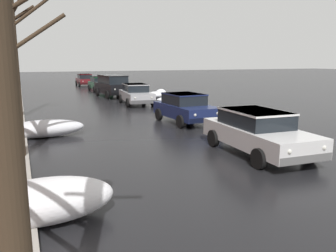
{
  "coord_description": "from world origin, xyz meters",
  "views": [
    {
      "loc": [
        -5.34,
        0.78,
        3.02
      ],
      "look_at": [
        -0.77,
        11.27,
        0.8
      ],
      "focal_mm": 36.21,
      "sensor_mm": 36.0,
      "label": 1
    }
  ],
  "objects_px": {
    "sedan_darkblue_parked_kerbside_close": "(185,107)",
    "sedan_silver_parked_kerbside_mid": "(136,94)",
    "bare_tree_mid_block": "(14,52)",
    "suv_black_parked_far_down_block": "(113,85)",
    "bare_tree_second_along_sidewalk": "(14,66)",
    "sedan_maroon_at_far_intersection": "(85,80)",
    "sedan_green_queued_behind_truck": "(100,84)",
    "sedan_white_approaching_near_lane": "(257,131)"
  },
  "relations": [
    {
      "from": "sedan_darkblue_parked_kerbside_close",
      "to": "sedan_silver_parked_kerbside_mid",
      "type": "distance_m",
      "value": 7.63
    },
    {
      "from": "sedan_white_approaching_near_lane",
      "to": "suv_black_parked_far_down_block",
      "type": "xyz_separation_m",
      "value": [
        0.14,
        19.26,
        0.23
      ]
    },
    {
      "from": "bare_tree_second_along_sidewalk",
      "to": "sedan_white_approaching_near_lane",
      "type": "relative_size",
      "value": 1.25
    },
    {
      "from": "suv_black_parked_far_down_block",
      "to": "sedan_maroon_at_far_intersection",
      "type": "bearing_deg",
      "value": 89.74
    },
    {
      "from": "bare_tree_mid_block",
      "to": "sedan_white_approaching_near_lane",
      "type": "relative_size",
      "value": 1.45
    },
    {
      "from": "sedan_silver_parked_kerbside_mid",
      "to": "suv_black_parked_far_down_block",
      "type": "bearing_deg",
      "value": 92.2
    },
    {
      "from": "sedan_white_approaching_near_lane",
      "to": "sedan_green_queued_behind_truck",
      "type": "distance_m",
      "value": 25.21
    },
    {
      "from": "sedan_maroon_at_far_intersection",
      "to": "sedan_white_approaching_near_lane",
      "type": "bearing_deg",
      "value": -90.36
    },
    {
      "from": "bare_tree_second_along_sidewalk",
      "to": "sedan_darkblue_parked_kerbside_close",
      "type": "height_order",
      "value": "bare_tree_second_along_sidewalk"
    },
    {
      "from": "sedan_silver_parked_kerbside_mid",
      "to": "bare_tree_second_along_sidewalk",
      "type": "bearing_deg",
      "value": -123.36
    },
    {
      "from": "bare_tree_second_along_sidewalk",
      "to": "bare_tree_mid_block",
      "type": "distance_m",
      "value": 8.53
    },
    {
      "from": "sedan_white_approaching_near_lane",
      "to": "sedan_darkblue_parked_kerbside_close",
      "type": "distance_m",
      "value": 6.11
    },
    {
      "from": "sedan_silver_parked_kerbside_mid",
      "to": "sedan_green_queued_behind_truck",
      "type": "relative_size",
      "value": 1.1
    },
    {
      "from": "sedan_silver_parked_kerbside_mid",
      "to": "sedan_maroon_at_far_intersection",
      "type": "xyz_separation_m",
      "value": [
        -0.15,
        19.12,
        -0.0
      ]
    },
    {
      "from": "bare_tree_mid_block",
      "to": "sedan_white_approaching_near_lane",
      "type": "xyz_separation_m",
      "value": [
        7.14,
        -10.88,
        -2.7
      ]
    },
    {
      "from": "bare_tree_mid_block",
      "to": "suv_black_parked_far_down_block",
      "type": "relative_size",
      "value": 1.38
    },
    {
      "from": "sedan_darkblue_parked_kerbside_close",
      "to": "sedan_green_queued_behind_truck",
      "type": "bearing_deg",
      "value": 90.19
    },
    {
      "from": "sedan_silver_parked_kerbside_mid",
      "to": "suv_black_parked_far_down_block",
      "type": "height_order",
      "value": "suv_black_parked_far_down_block"
    },
    {
      "from": "sedan_darkblue_parked_kerbside_close",
      "to": "sedan_maroon_at_far_intersection",
      "type": "relative_size",
      "value": 0.95
    },
    {
      "from": "suv_black_parked_far_down_block",
      "to": "bare_tree_second_along_sidewalk",
      "type": "bearing_deg",
      "value": -113.28
    },
    {
      "from": "bare_tree_second_along_sidewalk",
      "to": "sedan_silver_parked_kerbside_mid",
      "type": "xyz_separation_m",
      "value": [
        7.48,
        11.36,
        -2.11
      ]
    },
    {
      "from": "bare_tree_mid_block",
      "to": "sedan_maroon_at_far_intersection",
      "type": "bearing_deg",
      "value": 71.53
    },
    {
      "from": "sedan_darkblue_parked_kerbside_close",
      "to": "suv_black_parked_far_down_block",
      "type": "relative_size",
      "value": 0.83
    },
    {
      "from": "sedan_white_approaching_near_lane",
      "to": "suv_black_parked_far_down_block",
      "type": "distance_m",
      "value": 19.26
    },
    {
      "from": "sedan_green_queued_behind_truck",
      "to": "sedan_silver_parked_kerbside_mid",
      "type": "bearing_deg",
      "value": -89.88
    },
    {
      "from": "bare_tree_mid_block",
      "to": "sedan_green_queued_behind_truck",
      "type": "height_order",
      "value": "bare_tree_mid_block"
    },
    {
      "from": "sedan_white_approaching_near_lane",
      "to": "sedan_darkblue_parked_kerbside_close",
      "type": "relative_size",
      "value": 1.15
    },
    {
      "from": "bare_tree_mid_block",
      "to": "sedan_green_queued_behind_truck",
      "type": "xyz_separation_m",
      "value": [
        7.47,
        14.33,
        -2.7
      ]
    },
    {
      "from": "bare_tree_second_along_sidewalk",
      "to": "bare_tree_mid_block",
      "type": "xyz_separation_m",
      "value": [
        -0.01,
        8.51,
        0.59
      ]
    },
    {
      "from": "sedan_darkblue_parked_kerbside_close",
      "to": "sedan_green_queued_behind_truck",
      "type": "distance_m",
      "value": 19.11
    },
    {
      "from": "bare_tree_second_along_sidewalk",
      "to": "bare_tree_mid_block",
      "type": "bearing_deg",
      "value": 90.08
    },
    {
      "from": "bare_tree_second_along_sidewalk",
      "to": "sedan_green_queued_behind_truck",
      "type": "distance_m",
      "value": 24.12
    },
    {
      "from": "bare_tree_second_along_sidewalk",
      "to": "sedan_maroon_at_far_intersection",
      "type": "xyz_separation_m",
      "value": [
        7.33,
        30.48,
        -2.11
      ]
    },
    {
      "from": "bare_tree_second_along_sidewalk",
      "to": "sedan_maroon_at_far_intersection",
      "type": "distance_m",
      "value": 31.42
    },
    {
      "from": "bare_tree_mid_block",
      "to": "sedan_green_queued_behind_truck",
      "type": "relative_size",
      "value": 1.62
    },
    {
      "from": "suv_black_parked_far_down_block",
      "to": "sedan_silver_parked_kerbside_mid",
      "type": "bearing_deg",
      "value": -87.8
    },
    {
      "from": "sedan_green_queued_behind_truck",
      "to": "sedan_maroon_at_far_intersection",
      "type": "distance_m",
      "value": 7.64
    },
    {
      "from": "sedan_green_queued_behind_truck",
      "to": "sedan_darkblue_parked_kerbside_close",
      "type": "bearing_deg",
      "value": -89.81
    },
    {
      "from": "bare_tree_second_along_sidewalk",
      "to": "suv_black_parked_far_down_block",
      "type": "xyz_separation_m",
      "value": [
        7.27,
        16.89,
        -1.88
      ]
    },
    {
      "from": "sedan_white_approaching_near_lane",
      "to": "sedan_darkblue_parked_kerbside_close",
      "type": "height_order",
      "value": "same"
    },
    {
      "from": "sedan_darkblue_parked_kerbside_close",
      "to": "sedan_maroon_at_far_intersection",
      "type": "distance_m",
      "value": 26.75
    },
    {
      "from": "bare_tree_second_along_sidewalk",
      "to": "sedan_maroon_at_far_intersection",
      "type": "bearing_deg",
      "value": 76.48
    }
  ]
}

